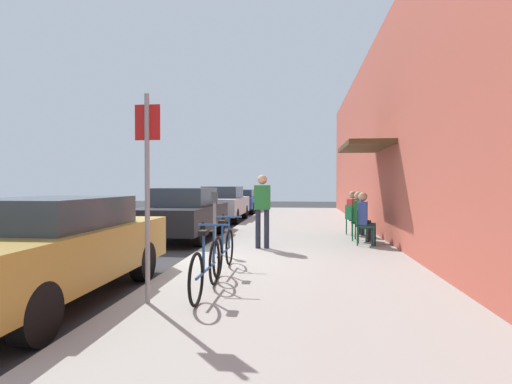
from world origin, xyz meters
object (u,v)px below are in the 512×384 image
(street_sign, at_px, (147,181))
(seated_patron_1, at_px, (361,214))
(seated_patron_0, at_px, (365,216))
(seated_patron_2, at_px, (355,211))
(parked_car_0, at_px, (48,248))
(bicycle_1, at_px, (224,250))
(cafe_chair_0, at_px, (363,224))
(parked_car_2, at_px, (222,203))
(parked_car_1, at_px, (184,213))
(parking_meter, at_px, (215,217))
(cafe_chair_1, at_px, (358,221))
(pedestrian_standing, at_px, (262,205))
(cafe_chair_2, at_px, (353,218))
(parked_car_3, at_px, (241,200))
(bicycle_0, at_px, (206,268))

(street_sign, distance_m, seated_patron_1, 6.96)
(seated_patron_0, bearing_deg, seated_patron_2, 89.98)
(parked_car_0, height_order, bicycle_1, parked_car_0)
(cafe_chair_0, bearing_deg, seated_patron_2, 88.22)
(bicycle_1, bearing_deg, seated_patron_2, 61.39)
(parked_car_2, distance_m, cafe_chair_0, 8.72)
(bicycle_1, bearing_deg, parked_car_1, 113.96)
(parking_meter, bearing_deg, cafe_chair_1, 34.76)
(parking_meter, xyz_separation_m, seated_patron_2, (3.40, 3.47, -0.07))
(seated_patron_1, distance_m, pedestrian_standing, 2.91)
(parked_car_1, distance_m, cafe_chair_0, 5.09)
(parked_car_0, relative_size, parked_car_1, 1.00)
(cafe_chair_1, relative_size, cafe_chair_2, 1.00)
(seated_patron_2, bearing_deg, cafe_chair_1, -92.85)
(seated_patron_2, bearing_deg, parked_car_3, 115.04)
(parked_car_2, xyz_separation_m, seated_patron_2, (4.95, -5.30, 0.04))
(parked_car_3, bearing_deg, parking_meter, -83.72)
(cafe_chair_0, relative_size, seated_patron_1, 0.67)
(cafe_chair_1, distance_m, cafe_chair_2, 1.13)
(parked_car_1, xyz_separation_m, cafe_chair_0, (4.89, -1.40, -0.14))
(parked_car_3, relative_size, parking_meter, 3.33)
(cafe_chair_2, bearing_deg, street_sign, -115.44)
(seated_patron_0, bearing_deg, seated_patron_1, 89.95)
(parked_car_1, bearing_deg, bicycle_1, -66.04)
(parked_car_2, relative_size, parked_car_3, 1.00)
(cafe_chair_0, bearing_deg, parked_car_3, 111.34)
(parked_car_1, xyz_separation_m, seated_patron_2, (4.95, 0.52, 0.05))
(cafe_chair_1, height_order, pedestrian_standing, pedestrian_standing)
(parked_car_0, relative_size, seated_patron_0, 3.41)
(parked_car_0, height_order, seated_patron_2, parked_car_0)
(cafe_chair_1, distance_m, seated_patron_1, 0.20)
(bicycle_1, bearing_deg, seated_patron_0, 49.16)
(bicycle_0, bearing_deg, cafe_chair_0, 60.06)
(seated_patron_0, bearing_deg, parked_car_0, -134.88)
(seated_patron_0, bearing_deg, pedestrian_standing, -162.13)
(parked_car_3, xyz_separation_m, parking_meter, (1.55, -14.08, 0.20))
(pedestrian_standing, bearing_deg, seated_patron_0, 17.87)
(street_sign, bearing_deg, pedestrian_standing, 77.18)
(parked_car_2, bearing_deg, parked_car_3, 90.00)
(seated_patron_0, relative_size, pedestrian_standing, 0.76)
(parked_car_0, xyz_separation_m, parked_car_2, (0.00, 12.20, 0.03))
(bicycle_0, bearing_deg, parking_meter, 100.29)
(parked_car_3, distance_m, bicycle_1, 15.98)
(parked_car_0, height_order, parking_meter, parking_meter)
(street_sign, relative_size, seated_patron_0, 2.02)
(bicycle_1, xyz_separation_m, seated_patron_0, (2.86, 3.31, 0.34))
(parked_car_2, relative_size, cafe_chair_1, 5.06)
(pedestrian_standing, bearing_deg, seated_patron_1, 32.42)
(bicycle_0, height_order, cafe_chair_2, bicycle_0)
(street_sign, distance_m, seated_patron_2, 7.99)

